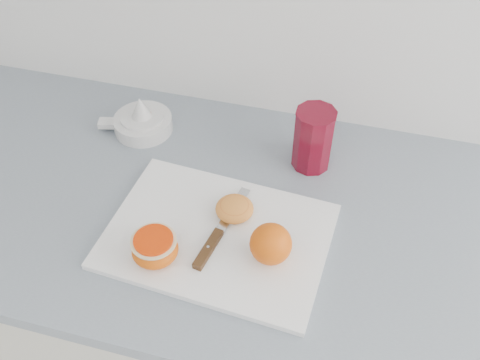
% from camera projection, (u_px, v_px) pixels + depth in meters
% --- Properties ---
extents(counter, '(2.63, 0.64, 0.89)m').
position_uv_depth(counter, '(224.00, 321.00, 1.33)').
color(counter, silver).
rests_on(counter, ground).
extents(cutting_board, '(0.41, 0.30, 0.01)m').
position_uv_depth(cutting_board, '(218.00, 236.00, 0.95)').
color(cutting_board, white).
rests_on(cutting_board, counter).
extents(whole_orange, '(0.07, 0.07, 0.07)m').
position_uv_depth(whole_orange, '(271.00, 244.00, 0.89)').
color(whole_orange, orange).
rests_on(whole_orange, cutting_board).
extents(half_orange, '(0.08, 0.08, 0.05)m').
position_uv_depth(half_orange, '(155.00, 248.00, 0.89)').
color(half_orange, orange).
rests_on(half_orange, cutting_board).
extents(squeezed_shell, '(0.07, 0.07, 0.03)m').
position_uv_depth(squeezed_shell, '(234.00, 209.00, 0.97)').
color(squeezed_shell, orange).
rests_on(squeezed_shell, cutting_board).
extents(paring_knife, '(0.05, 0.20, 0.01)m').
position_uv_depth(paring_knife, '(213.00, 242.00, 0.93)').
color(paring_knife, '#482710').
rests_on(paring_knife, cutting_board).
extents(citrus_juicer, '(0.16, 0.13, 0.08)m').
position_uv_depth(citrus_juicer, '(142.00, 121.00, 1.15)').
color(citrus_juicer, white).
rests_on(citrus_juicer, counter).
extents(red_tumbler, '(0.08, 0.08, 0.13)m').
position_uv_depth(red_tumbler, '(313.00, 141.00, 1.05)').
color(red_tumbler, maroon).
rests_on(red_tumbler, counter).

